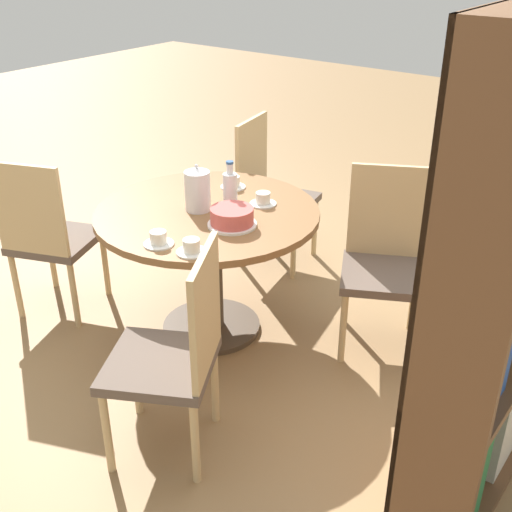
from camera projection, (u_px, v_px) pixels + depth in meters
The scene contains 14 objects.
ground_plane at pixel (212, 328), 3.56m from camera, with size 14.00×14.00×0.00m, color #937047.
dining_table at pixel (208, 239), 3.31m from camera, with size 1.14×1.14×0.71m.
chair_a at pixel (175, 353), 2.53m from camera, with size 0.57×0.57×0.93m.
chair_b at pixel (385, 258), 3.26m from camera, with size 0.57×0.57×0.93m.
chair_c at pixel (270, 190), 4.08m from camera, with size 0.49×0.49×0.93m.
chair_d at pixel (48, 235), 3.49m from camera, with size 0.54×0.54×0.93m.
bookshelf at pixel (495, 294), 2.12m from camera, with size 0.86×0.28×1.81m.
coffee_pot at pixel (197, 189), 3.18m from camera, with size 0.13×0.13×0.24m.
water_bottle at pixel (230, 190), 3.19m from camera, with size 0.07×0.07×0.25m.
cake_main at pixel (232, 217), 3.04m from camera, with size 0.24×0.24×0.09m.
cup_a at pixel (263, 200), 3.28m from camera, with size 0.14×0.14×0.07m.
cup_b at pixel (158, 239), 2.87m from camera, with size 0.14×0.14×0.07m.
cup_c at pixel (192, 247), 2.80m from camera, with size 0.14×0.14×0.07m.
cup_d at pixel (233, 183), 3.49m from camera, with size 0.14×0.14×0.07m.
Camera 1 is at (2.22, 1.99, 1.99)m, focal length 45.00 mm.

